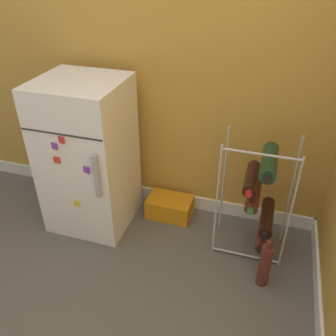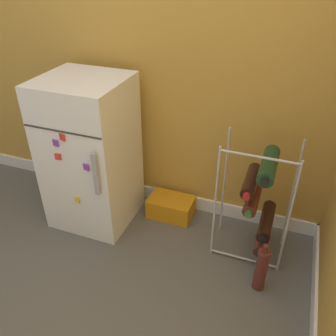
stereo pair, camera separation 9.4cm
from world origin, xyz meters
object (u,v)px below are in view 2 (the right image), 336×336
at_px(mini_fridge, 91,154).
at_px(wine_rack, 261,200).
at_px(soda_box, 171,207).
at_px(loose_bottle_floor, 261,269).

distance_m(mini_fridge, wine_rack, 0.99).
relative_size(mini_fridge, wine_rack, 1.30).
xyz_separation_m(mini_fridge, soda_box, (0.44, 0.15, -0.38)).
bearing_deg(soda_box, mini_fridge, -160.81).
bearing_deg(soda_box, wine_rack, -13.63).
xyz_separation_m(mini_fridge, loose_bottle_floor, (1.06, -0.22, -0.32)).
height_order(wine_rack, soda_box, wine_rack).
relative_size(soda_box, loose_bottle_floor, 0.97).
xyz_separation_m(soda_box, loose_bottle_floor, (0.61, -0.38, 0.06)).
bearing_deg(soda_box, loose_bottle_floor, -31.75).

